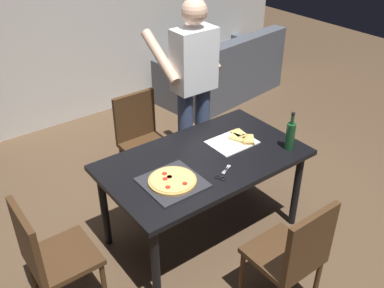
# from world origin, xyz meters

# --- Properties ---
(ground_plane) EXTENTS (12.00, 12.00, 0.00)m
(ground_plane) POSITION_xyz_m (0.00, 0.00, 0.00)
(ground_plane) COLOR brown
(back_wall) EXTENTS (6.40, 0.10, 2.80)m
(back_wall) POSITION_xyz_m (0.00, 2.60, 1.40)
(back_wall) COLOR silver
(back_wall) RESTS_ON ground_plane
(dining_table) EXTENTS (1.55, 0.90, 0.75)m
(dining_table) POSITION_xyz_m (0.00, 0.00, 0.67)
(dining_table) COLOR black
(dining_table) RESTS_ON ground_plane
(chair_near_camera) EXTENTS (0.42, 0.42, 0.90)m
(chair_near_camera) POSITION_xyz_m (-0.00, -0.94, 0.51)
(chair_near_camera) COLOR #472D19
(chair_near_camera) RESTS_ON ground_plane
(chair_far_side) EXTENTS (0.42, 0.42, 0.90)m
(chair_far_side) POSITION_xyz_m (0.00, 0.94, 0.51)
(chair_far_side) COLOR #472D19
(chair_far_side) RESTS_ON ground_plane
(chair_left_end) EXTENTS (0.42, 0.42, 0.90)m
(chair_left_end) POSITION_xyz_m (-1.26, 0.00, 0.51)
(chair_left_end) COLOR #472D19
(chair_left_end) RESTS_ON ground_plane
(couch) EXTENTS (1.80, 1.07, 0.85)m
(couch) POSITION_xyz_m (1.91, 1.99, 0.30)
(couch) COLOR #4C515B
(couch) RESTS_ON ground_plane
(person_serving_pizza) EXTENTS (0.55, 0.54, 1.75)m
(person_serving_pizza) POSITION_xyz_m (0.44, 0.72, 1.00)
(person_serving_pizza) COLOR #38476B
(person_serving_pizza) RESTS_ON ground_plane
(pepperoni_pizza_on_tray) EXTENTS (0.40, 0.40, 0.04)m
(pepperoni_pizza_on_tray) POSITION_xyz_m (-0.37, -0.12, 0.77)
(pepperoni_pizza_on_tray) COLOR #2D2D33
(pepperoni_pizza_on_tray) RESTS_ON dining_table
(pizza_slices_on_towel) EXTENTS (0.38, 0.29, 0.03)m
(pizza_slices_on_towel) POSITION_xyz_m (0.36, 0.03, 0.76)
(pizza_slices_on_towel) COLOR white
(pizza_slices_on_towel) RESTS_ON dining_table
(wine_bottle) EXTENTS (0.07, 0.07, 0.32)m
(wine_bottle) POSITION_xyz_m (0.61, -0.29, 0.87)
(wine_bottle) COLOR #194723
(wine_bottle) RESTS_ON dining_table
(kitchen_scissors) EXTENTS (0.20, 0.13, 0.01)m
(kitchen_scissors) POSITION_xyz_m (-0.04, -0.26, 0.76)
(kitchen_scissors) COLOR silver
(kitchen_scissors) RESTS_ON dining_table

